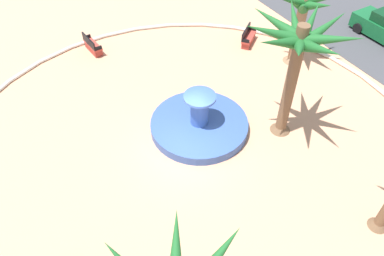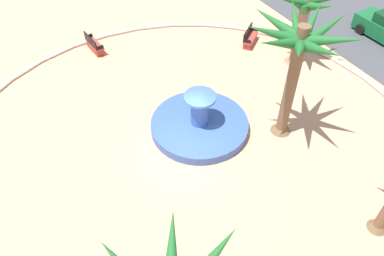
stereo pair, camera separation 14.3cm
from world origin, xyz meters
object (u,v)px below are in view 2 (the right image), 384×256
fountain (200,124)px  palm_tree_by_curb (305,9)px  palm_tree_near_fountain (298,50)px  bench_east (250,39)px  bench_west (95,46)px

fountain → palm_tree_by_curb: size_ratio=1.02×
fountain → palm_tree_by_curb: bearing=106.3°
palm_tree_near_fountain → bench_east: size_ratio=3.69×
palm_tree_by_curb → bench_west: palm_tree_by_curb is taller
fountain → palm_tree_near_fountain: 5.63m
palm_tree_near_fountain → palm_tree_by_curb: palm_tree_near_fountain is taller
bench_east → bench_west: same height
palm_tree_by_curb → bench_east: 4.15m
bench_west → bench_east: bearing=65.9°
palm_tree_by_curb → bench_east: size_ratio=2.86×
fountain → bench_west: 9.00m
bench_east → bench_west: size_ratio=0.95×
bench_east → bench_west: bearing=-114.1°
bench_east → palm_tree_near_fountain: bearing=-24.1°
palm_tree_near_fountain → bench_east: bearing=155.9°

